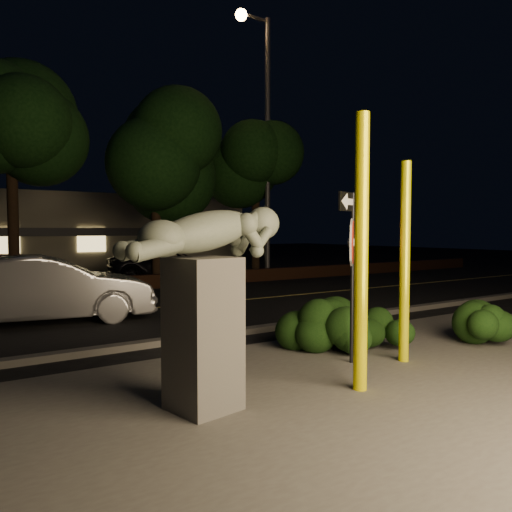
# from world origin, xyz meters

# --- Properties ---
(ground) EXTENTS (90.00, 90.00, 0.00)m
(ground) POSITION_xyz_m (0.00, 10.00, 0.00)
(ground) COLOR black
(ground) RESTS_ON ground
(patio) EXTENTS (14.00, 6.00, 0.02)m
(patio) POSITION_xyz_m (0.00, -1.00, 0.01)
(patio) COLOR #4C4944
(patio) RESTS_ON ground
(road) EXTENTS (80.00, 8.00, 0.01)m
(road) POSITION_xyz_m (0.00, 7.00, 0.01)
(road) COLOR black
(road) RESTS_ON ground
(lane_marking) EXTENTS (80.00, 0.12, 0.00)m
(lane_marking) POSITION_xyz_m (0.00, 7.00, 0.02)
(lane_marking) COLOR gold
(lane_marking) RESTS_ON road
(curb) EXTENTS (80.00, 0.25, 0.12)m
(curb) POSITION_xyz_m (0.00, 2.90, 0.06)
(curb) COLOR #4C4944
(curb) RESTS_ON ground
(brick_wall) EXTENTS (40.00, 0.35, 0.50)m
(brick_wall) POSITION_xyz_m (0.00, 11.30, 0.25)
(brick_wall) COLOR #482717
(brick_wall) RESTS_ON ground
(parking_lot) EXTENTS (40.00, 12.00, 0.01)m
(parking_lot) POSITION_xyz_m (0.00, 17.00, 0.01)
(parking_lot) COLOR black
(parking_lot) RESTS_ON ground
(building) EXTENTS (22.00, 10.20, 4.00)m
(building) POSITION_xyz_m (0.00, 24.99, 2.00)
(building) COLOR #686253
(building) RESTS_ON ground
(tree_far_b) EXTENTS (5.20, 5.20, 8.41)m
(tree_far_b) POSITION_xyz_m (-2.50, 13.20, 6.05)
(tree_far_b) COLOR black
(tree_far_b) RESTS_ON ground
(tree_far_c) EXTENTS (4.80, 4.80, 7.84)m
(tree_far_c) POSITION_xyz_m (2.50, 12.80, 5.66)
(tree_far_c) COLOR black
(tree_far_c) RESTS_ON ground
(tree_far_d) EXTENTS (4.40, 4.40, 7.42)m
(tree_far_d) POSITION_xyz_m (7.50, 13.30, 5.42)
(tree_far_d) COLOR black
(tree_far_d) RESTS_ON ground
(yellow_pole_left) EXTENTS (0.18, 0.18, 3.59)m
(yellow_pole_left) POSITION_xyz_m (-0.40, -0.94, 1.80)
(yellow_pole_left) COLOR #F6EA02
(yellow_pole_left) RESTS_ON ground
(yellow_pole_right) EXTENTS (0.16, 0.16, 3.17)m
(yellow_pole_right) POSITION_xyz_m (1.21, -0.31, 1.59)
(yellow_pole_right) COLOR #F7F407
(yellow_pole_right) RESTS_ON ground
(signpost) EXTENTS (0.86, 0.34, 2.67)m
(signpost) POSITION_xyz_m (0.46, 0.08, 1.90)
(signpost) COLOR black
(signpost) RESTS_ON ground
(sculpture) EXTENTS (2.25, 0.95, 2.39)m
(sculpture) POSITION_xyz_m (-2.38, -0.43, 1.48)
(sculpture) COLOR #4C4944
(sculpture) RESTS_ON ground
(hedge_center) EXTENTS (1.95, 1.27, 0.94)m
(hedge_center) POSITION_xyz_m (0.91, 1.13, 0.47)
(hedge_center) COLOR black
(hedge_center) RESTS_ON ground
(hedge_right) EXTENTS (1.71, 1.20, 1.01)m
(hedge_right) POSITION_xyz_m (1.25, 0.47, 0.51)
(hedge_right) COLOR black
(hedge_right) RESTS_ON ground
(hedge_far_right) EXTENTS (1.44, 0.92, 0.99)m
(hedge_far_right) POSITION_xyz_m (3.44, -0.31, 0.49)
(hedge_far_right) COLOR black
(hedge_far_right) RESTS_ON ground
(streetlight) EXTENTS (1.69, 0.49, 11.23)m
(streetlight) POSITION_xyz_m (7.23, 12.34, 6.68)
(streetlight) COLOR #47474B
(streetlight) RESTS_ON ground
(silver_sedan) EXTENTS (4.84, 2.38, 1.53)m
(silver_sedan) POSITION_xyz_m (-2.79, 6.34, 0.76)
(silver_sedan) COLOR #ADADB2
(silver_sedan) RESTS_ON ground
(parked_car_darkred) EXTENTS (4.53, 3.18, 1.22)m
(parked_car_darkred) POSITION_xyz_m (-2.51, 14.64, 0.61)
(parked_car_darkred) COLOR #390A09
(parked_car_darkred) RESTS_ON ground
(parked_car_dark) EXTENTS (5.26, 3.12, 1.37)m
(parked_car_dark) POSITION_xyz_m (3.47, 13.84, 0.69)
(parked_car_dark) COLOR black
(parked_car_dark) RESTS_ON ground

